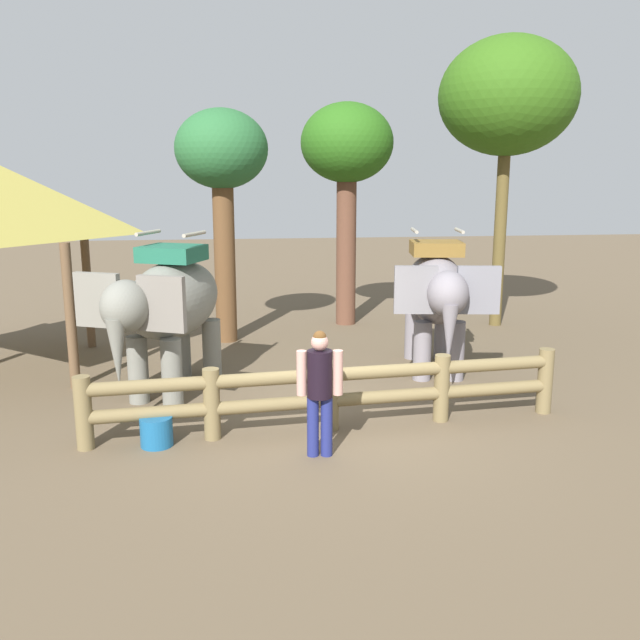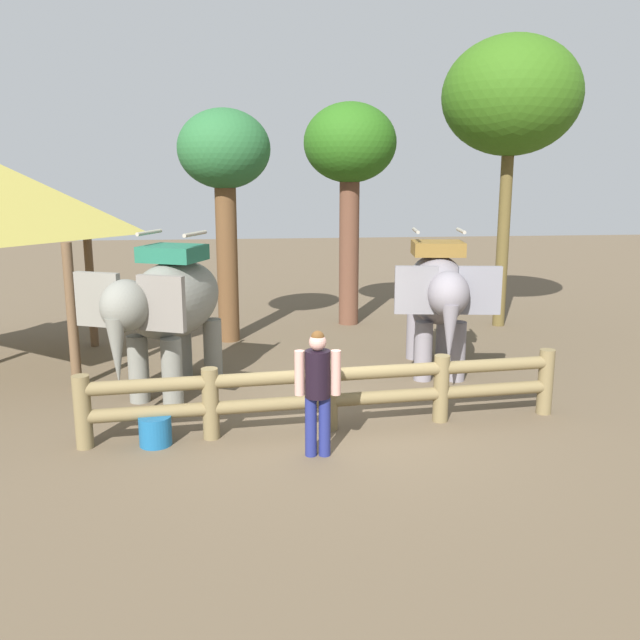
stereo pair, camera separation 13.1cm
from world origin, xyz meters
name	(u,v)px [view 1 (the left image)]	position (x,y,z in m)	size (l,w,h in m)	color
ground_plane	(330,426)	(0.00, 0.00, 0.00)	(60.00, 60.00, 0.00)	brown
log_fence	(331,391)	(0.00, -0.11, 0.61)	(7.23, 0.85, 1.05)	brown
elephant_near_left	(168,305)	(-2.51, 1.89, 1.57)	(2.46, 3.32, 2.80)	slate
elephant_center	(436,293)	(2.40, 2.65, 1.54)	(1.83, 3.23, 2.73)	slate
tourist_woman_in_black	(320,384)	(-0.28, -1.05, 1.01)	(0.62, 0.37, 1.75)	navy
tree_far_left	(508,98)	(5.12, 6.45, 5.49)	(3.25, 3.25, 6.91)	brown
tree_back_center	(347,152)	(1.39, 7.07, 4.25)	(2.25, 2.25, 5.43)	brown
tree_far_right	(222,161)	(-1.59, 5.63, 4.02)	(2.02, 2.02, 5.13)	brown
feed_bucket	(156,431)	(-2.52, -0.42, 0.21)	(0.46, 0.46, 0.42)	#19598C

